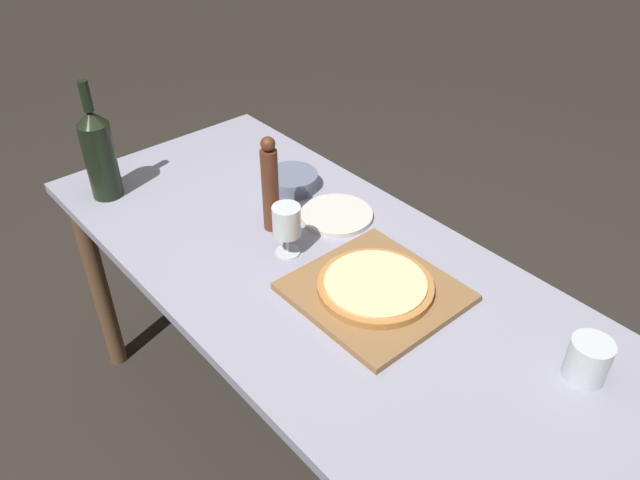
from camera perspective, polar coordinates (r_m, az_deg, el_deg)
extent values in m
plane|color=#2D2823|center=(2.14, 0.16, -18.68)|extent=(12.00, 12.00, 0.00)
cube|color=#9393A8|center=(1.59, 0.20, -2.95)|extent=(0.76, 1.72, 0.03)
cylinder|color=brown|center=(2.27, -19.58, -3.85)|extent=(0.06, 0.06, 0.74)
cylinder|color=brown|center=(2.49, -6.39, 2.18)|extent=(0.06, 0.06, 0.74)
cube|color=olive|center=(1.50, 5.04, -4.76)|extent=(0.35, 0.36, 0.02)
cylinder|color=#BC7A3D|center=(1.49, 5.08, -4.24)|extent=(0.28, 0.28, 0.02)
cylinder|color=beige|center=(1.48, 5.11, -3.89)|extent=(0.24, 0.24, 0.01)
cylinder|color=black|center=(1.91, -19.39, 6.85)|extent=(0.09, 0.09, 0.23)
cone|color=black|center=(1.85, -20.23, 10.46)|extent=(0.09, 0.09, 0.04)
cylinder|color=black|center=(1.82, -20.65, 12.23)|extent=(0.03, 0.03, 0.09)
cylinder|color=#5B2D19|center=(1.66, -4.56, 4.52)|extent=(0.05, 0.05, 0.24)
sphere|color=#5B2D19|center=(1.59, -4.79, 8.74)|extent=(0.04, 0.04, 0.04)
cylinder|color=silver|center=(1.63, -2.96, -1.10)|extent=(0.07, 0.07, 0.00)
cylinder|color=silver|center=(1.61, -2.99, -0.25)|extent=(0.01, 0.01, 0.06)
cylinder|color=silver|center=(1.57, -3.07, 1.76)|extent=(0.07, 0.07, 0.08)
cylinder|color=slate|center=(1.88, -2.62, 5.43)|extent=(0.16, 0.16, 0.05)
cylinder|color=silver|center=(1.39, 23.30, -10.04)|extent=(0.09, 0.09, 0.10)
cylinder|color=silver|center=(1.75, 1.53, 2.30)|extent=(0.20, 0.20, 0.01)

